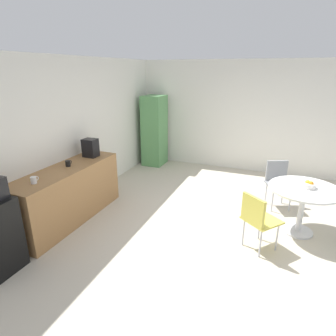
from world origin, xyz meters
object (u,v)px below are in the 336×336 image
Objects in this scene: fruit_bowl at (308,185)px; coffee_maker at (90,148)px; chair_gray at (278,178)px; mug_green at (34,180)px; chair_yellow at (257,216)px; mug_white at (68,163)px; locker_cabinet at (154,131)px; mug_red at (91,153)px; round_table at (303,197)px.

coffee_maker is at bearing 94.98° from fruit_bowl.
chair_gray is 4.00m from mug_green.
chair_yellow is (-1.57, 0.22, 0.00)m from chair_gray.
mug_white is 0.59m from coffee_maker.
locker_cabinet is 4.11m from fruit_bowl.
chair_yellow is at bearing 139.94° from fruit_bowl.
fruit_bowl is 3.89m from mug_green.
locker_cabinet is at bearing 43.89° from chair_yellow.
mug_red is (0.61, -0.00, 0.00)m from mug_white.
mug_white is 0.61m from mug_red.
mug_red is (-0.28, 3.58, 0.17)m from fruit_bowl.
locker_cabinet reaches higher than mug_red.
locker_cabinet is 4.10m from round_table.
locker_cabinet is 2.53m from coffee_maker.
round_table is 3.86m from mug_green.
fruit_bowl is 1.61× the size of mug_red.
fruit_bowl is at bearing -64.97° from mug_green.
mug_red is at bearing 81.08° from chair_yellow.
locker_cabinet is 3.85m from mug_green.
locker_cabinet reaches higher than chair_gray.
fruit_bowl is 3.70m from mug_white.
coffee_maker reaches higher than round_table.
mug_red reaches higher than round_table.
locker_cabinet is 8.53× the size of fruit_bowl.
locker_cabinet reaches higher than round_table.
mug_red is at bearing 94.48° from fruit_bowl.
fruit_bowl reaches higher than chair_yellow.
locker_cabinet reaches higher than chair_yellow.
chair_yellow is at bearing -87.10° from mug_white.
chair_yellow is at bearing -72.72° from mug_green.
mug_white is (-3.10, 0.12, 0.07)m from locker_cabinet.
mug_green and mug_red have the same top height.
mug_white is 1.00× the size of mug_green.
mug_green is at bearing 114.92° from round_table.
coffee_maker is at bearing 109.75° from chair_gray.
chair_gray is at bearing 23.52° from round_table.
fruit_bowl is at bearing -85.02° from coffee_maker.
locker_cabinet is at bearing -2.27° from coffee_maker.
fruit_bowl is 0.65× the size of coffee_maker.
locker_cabinet is 13.68× the size of mug_red.
fruit_bowl is 1.61× the size of mug_white.
chair_yellow is 3.07m from mug_green.
round_table is 7.88× the size of mug_white.
mug_red is at bearing 2.29° from mug_green.
fruit_bowl is 3.59m from mug_red.
mug_white and mug_green have the same top height.
locker_cabinet is 5.52× the size of coffee_maker.
locker_cabinet is at bearing 65.63° from chair_gray.
mug_white is at bearing 4.29° from mug_green.
mug_green is at bearing -178.24° from coffee_maker.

